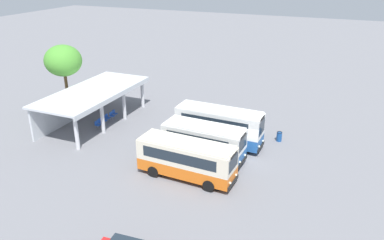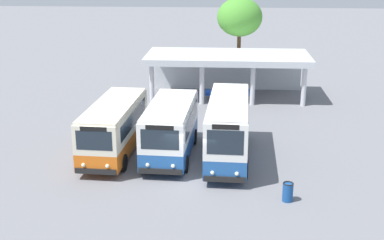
% 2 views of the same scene
% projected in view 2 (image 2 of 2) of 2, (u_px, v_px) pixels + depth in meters
% --- Properties ---
extents(ground_plane, '(180.00, 180.00, 0.00)m').
position_uv_depth(ground_plane, '(191.00, 179.00, 25.67)').
color(ground_plane, slate).
extents(city_bus_nearest_orange, '(2.59, 7.60, 2.95)m').
position_uv_depth(city_bus_nearest_orange, '(114.00, 126.00, 28.40)').
color(city_bus_nearest_orange, black).
rests_on(city_bus_nearest_orange, ground).
extents(city_bus_second_in_row, '(2.64, 6.87, 3.03)m').
position_uv_depth(city_bus_second_in_row, '(170.00, 128.00, 28.06)').
color(city_bus_second_in_row, black).
rests_on(city_bus_second_in_row, ground).
extents(city_bus_middle_cream, '(2.42, 7.85, 3.37)m').
position_uv_depth(city_bus_middle_cream, '(228.00, 127.00, 27.59)').
color(city_bus_middle_cream, black).
rests_on(city_bus_middle_cream, ground).
extents(terminal_canopy, '(12.62, 5.64, 3.40)m').
position_uv_depth(terminal_canopy, '(228.00, 62.00, 40.49)').
color(terminal_canopy, silver).
rests_on(terminal_canopy, ground).
extents(waiting_chair_end_by_column, '(0.45, 0.45, 0.86)m').
position_uv_depth(waiting_chair_end_by_column, '(208.00, 94.00, 39.47)').
color(waiting_chair_end_by_column, slate).
rests_on(waiting_chair_end_by_column, ground).
extents(waiting_chair_second_from_end, '(0.45, 0.45, 0.86)m').
position_uv_depth(waiting_chair_second_from_end, '(216.00, 94.00, 39.53)').
color(waiting_chair_second_from_end, slate).
rests_on(waiting_chair_second_from_end, ground).
extents(waiting_chair_middle_seat, '(0.45, 0.45, 0.86)m').
position_uv_depth(waiting_chair_middle_seat, '(224.00, 94.00, 39.45)').
color(waiting_chair_middle_seat, slate).
rests_on(waiting_chair_middle_seat, ground).
extents(waiting_chair_fourth_seat, '(0.45, 0.45, 0.86)m').
position_uv_depth(waiting_chair_fourth_seat, '(233.00, 94.00, 39.47)').
color(waiting_chair_fourth_seat, slate).
rests_on(waiting_chair_fourth_seat, ground).
extents(waiting_chair_fifth_seat, '(0.45, 0.45, 0.86)m').
position_uv_depth(waiting_chair_fifth_seat, '(241.00, 94.00, 39.35)').
color(waiting_chair_fifth_seat, slate).
rests_on(waiting_chair_fifth_seat, ground).
extents(waiting_chair_far_end_seat, '(0.45, 0.45, 0.86)m').
position_uv_depth(waiting_chair_far_end_seat, '(249.00, 94.00, 39.39)').
color(waiting_chair_far_end_seat, slate).
rests_on(waiting_chair_far_end_seat, ground).
extents(roadside_tree_behind_canopy, '(3.79, 3.79, 7.40)m').
position_uv_depth(roadside_tree_behind_canopy, '(240.00, 17.00, 42.78)').
color(roadside_tree_behind_canopy, brown).
rests_on(roadside_tree_behind_canopy, ground).
extents(litter_bin_apron, '(0.49, 0.49, 0.90)m').
position_uv_depth(litter_bin_apron, '(288.00, 192.00, 23.20)').
color(litter_bin_apron, '#19478C').
rests_on(litter_bin_apron, ground).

